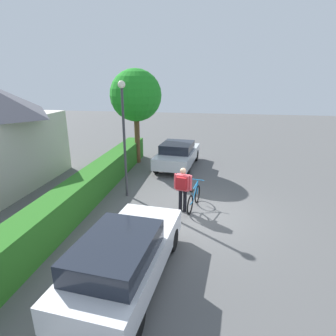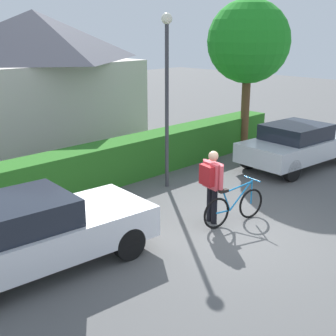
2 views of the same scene
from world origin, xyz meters
TOP-DOWN VIEW (x-y plane):
  - ground_plane at (0.00, 0.00)m, footprint 60.00×60.00m
  - hedge_row at (0.00, 4.42)m, footprint 14.28×0.90m
  - parked_car_near at (-3.79, 1.59)m, footprint 4.37×2.08m
  - parked_car_far at (5.37, 1.58)m, footprint 4.18×2.14m
  - bicycle at (0.45, 0.30)m, footprint 1.71×0.53m
  - person_rider at (0.11, 0.70)m, footprint 0.42×0.66m
  - street_lamp at (1.14, 3.12)m, footprint 0.28×0.28m
  - tree_kerbside at (5.84, 3.95)m, footprint 2.79×2.79m

SIDE VIEW (x-z plane):
  - ground_plane at x=0.00m, z-range 0.00..0.00m
  - bicycle at x=0.45m, z-range -0.09..0.87m
  - hedge_row at x=0.00m, z-range 0.00..1.16m
  - parked_car_far at x=5.37m, z-range 0.04..1.40m
  - parked_car_near at x=-3.79m, z-range 0.04..1.46m
  - person_rider at x=0.11m, z-range 0.18..1.84m
  - street_lamp at x=1.14m, z-range 0.64..5.20m
  - tree_kerbside at x=5.84m, z-range 1.16..6.32m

